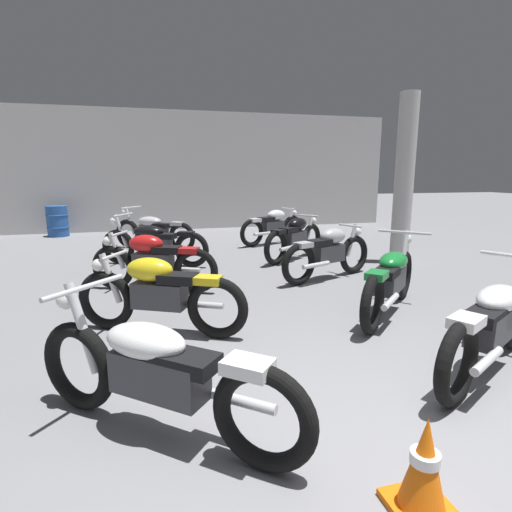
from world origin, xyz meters
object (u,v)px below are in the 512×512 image
object	(u,v)px
motorcycle_right_row_2	(329,252)
motorcycle_right_row_3	(295,237)
motorcycle_right_row_1	(391,278)
motorcycle_right_row_4	(273,226)
oil_drum	(58,221)
traffic_cone	(424,468)
motorcycle_left_row_4	(153,230)
motorcycle_left_row_0	(158,372)
motorcycle_left_row_3	(153,242)
motorcycle_left_row_2	(153,261)
motorcycle_left_row_1	(159,293)
support_pillar	(404,180)
motorcycle_right_row_0	(493,323)

from	to	relation	value
motorcycle_right_row_2	motorcycle_right_row_3	world-z (taller)	same
motorcycle_right_row_1	motorcycle_right_row_3	distance (m)	3.37
motorcycle_right_row_4	oil_drum	xyz separation A→B (m)	(-5.42, 2.79, -0.03)
traffic_cone	motorcycle_left_row_4	bearing A→B (deg)	98.45
motorcycle_left_row_0	oil_drum	distance (m)	10.07
motorcycle_left_row_0	motorcycle_left_row_3	xyz separation A→B (m)	(0.07, 5.28, 0.00)
motorcycle_left_row_2	traffic_cone	distance (m)	4.70
motorcycle_right_row_2	motorcycle_left_row_4	bearing A→B (deg)	128.43
motorcycle_right_row_4	motorcycle_left_row_0	bearing A→B (deg)	-113.11
motorcycle_left_row_1	traffic_cone	size ratio (longest dim) A/B	3.34
motorcycle_left_row_2	motorcycle_left_row_4	world-z (taller)	motorcycle_left_row_4
motorcycle_left_row_4	motorcycle_right_row_2	size ratio (longest dim) A/B	0.95
motorcycle_left_row_1	oil_drum	distance (m)	8.35
support_pillar	motorcycle_left_row_3	distance (m)	4.92
motorcycle_left_row_3	motorcycle_right_row_0	xyz separation A→B (m)	(2.77, -5.13, 0.00)
motorcycle_right_row_3	motorcycle_right_row_4	xyz separation A→B (m)	(0.13, 1.88, 0.00)
motorcycle_left_row_0	motorcycle_right_row_0	xyz separation A→B (m)	(2.84, 0.16, 0.00)
motorcycle_left_row_0	motorcycle_left_row_3	distance (m)	5.28
motorcycle_right_row_0	motorcycle_right_row_4	size ratio (longest dim) A/B	1.05
motorcycle_left_row_3	traffic_cone	xyz separation A→B (m)	(1.21, -6.29, -0.19)
motorcycle_left_row_2	motorcycle_right_row_2	xyz separation A→B (m)	(2.81, -0.03, 0.00)
motorcycle_right_row_0	motorcycle_right_row_3	bearing A→B (deg)	89.87
motorcycle_left_row_4	oil_drum	bearing A→B (deg)	132.04
motorcycle_right_row_0	traffic_cone	distance (m)	1.96
support_pillar	motorcycle_left_row_4	bearing A→B (deg)	150.72
motorcycle_left_row_2	oil_drum	world-z (taller)	motorcycle_left_row_2
motorcycle_left_row_3	motorcycle_right_row_1	bearing A→B (deg)	-51.83
motorcycle_right_row_2	oil_drum	world-z (taller)	motorcycle_right_row_2
motorcycle_left_row_4	motorcycle_left_row_3	bearing A→B (deg)	-91.04
motorcycle_left_row_3	oil_drum	xyz separation A→B (m)	(-2.51, 4.49, -0.03)
motorcycle_right_row_0	motorcycle_left_row_0	bearing A→B (deg)	-176.84
motorcycle_right_row_0	motorcycle_right_row_3	xyz separation A→B (m)	(0.01, 4.95, 0.01)
motorcycle_left_row_1	motorcycle_right_row_2	bearing A→B (deg)	31.22
motorcycle_left_row_1	motorcycle_left_row_3	size ratio (longest dim) A/B	0.91
motorcycle_left_row_3	motorcycle_right_row_0	bearing A→B (deg)	-61.58
motorcycle_right_row_4	motorcycle_right_row_0	bearing A→B (deg)	-91.15
motorcycle_left_row_2	motorcycle_left_row_4	bearing A→B (deg)	88.82
motorcycle_right_row_0	motorcycle_right_row_4	world-z (taller)	motorcycle_right_row_0
motorcycle_right_row_3	oil_drum	world-z (taller)	motorcycle_right_row_3
motorcycle_left_row_4	motorcycle_right_row_3	bearing A→B (deg)	-33.81
motorcycle_left_row_3	traffic_cone	size ratio (longest dim) A/B	3.68
motorcycle_left_row_1	oil_drum	world-z (taller)	motorcycle_left_row_1
motorcycle_left_row_3	motorcycle_right_row_1	distance (m)	4.52
motorcycle_right_row_2	oil_drum	xyz separation A→B (m)	(-5.29, 6.28, -0.03)
support_pillar	motorcycle_left_row_4	distance (m)	5.46
motorcycle_right_row_2	motorcycle_left_row_2	bearing A→B (deg)	179.46
support_pillar	motorcycle_right_row_4	world-z (taller)	support_pillar
motorcycle_right_row_3	oil_drum	xyz separation A→B (m)	(-5.30, 4.66, -0.03)
motorcycle_left_row_0	motorcycle_left_row_1	bearing A→B (deg)	88.00
motorcycle_right_row_0	motorcycle_right_row_3	size ratio (longest dim) A/B	1.18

